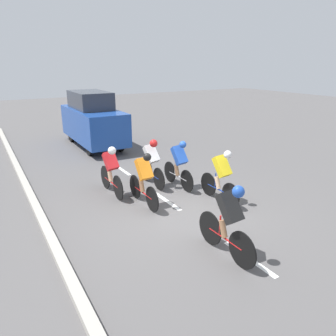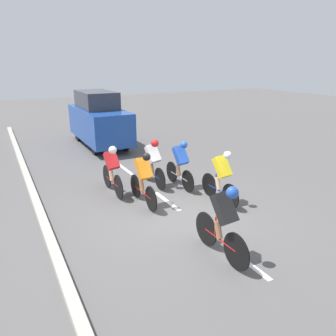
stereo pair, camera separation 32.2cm
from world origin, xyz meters
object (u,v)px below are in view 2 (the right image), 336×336
at_px(cyclist_red, 112,168).
at_px(cyclist_blue, 180,163).
at_px(support_car, 99,119).
at_px(cyclist_yellow, 221,175).
at_px(cyclist_black, 223,220).
at_px(cyclist_orange, 143,177).
at_px(cyclist_white, 153,161).

bearing_deg(cyclist_red, cyclist_blue, 166.18).
xyz_separation_m(cyclist_blue, support_car, (0.57, -6.30, 0.41)).
bearing_deg(cyclist_red, support_car, -103.42).
relative_size(cyclist_yellow, cyclist_black, 0.96).
relative_size(cyclist_blue, cyclist_red, 0.96).
relative_size(cyclist_blue, cyclist_black, 0.97).
xyz_separation_m(cyclist_blue, cyclist_orange, (1.49, 0.65, 0.00)).
height_order(cyclist_yellow, support_car, support_car).
xyz_separation_m(cyclist_red, cyclist_black, (-0.78, 4.12, 0.05)).
height_order(cyclist_red, support_car, support_car).
bearing_deg(cyclist_orange, cyclist_blue, -156.34).
bearing_deg(cyclist_black, cyclist_white, -97.31).
distance_m(cyclist_blue, cyclist_orange, 1.63).
relative_size(cyclist_black, support_car, 0.37).
bearing_deg(cyclist_orange, cyclist_yellow, 155.76).
distance_m(cyclist_yellow, cyclist_white, 2.28).
xyz_separation_m(cyclist_red, cyclist_orange, (-0.47, 1.14, 0.01)).
bearing_deg(cyclist_orange, cyclist_red, -67.60).
relative_size(cyclist_yellow, cyclist_orange, 0.96).
relative_size(cyclist_blue, support_car, 0.36).
bearing_deg(cyclist_blue, cyclist_white, -39.38).
bearing_deg(cyclist_yellow, cyclist_orange, -24.24).
xyz_separation_m(cyclist_blue, cyclist_black, (1.18, 3.64, 0.04)).
distance_m(cyclist_red, support_car, 6.00).
height_order(cyclist_white, cyclist_red, cyclist_white).
height_order(cyclist_black, support_car, support_car).
bearing_deg(cyclist_black, cyclist_yellow, -126.16).
distance_m(cyclist_blue, cyclist_black, 3.83).
distance_m(cyclist_orange, support_car, 7.03).
bearing_deg(cyclist_black, cyclist_blue, -107.98).
distance_m(cyclist_white, cyclist_red, 1.31).
bearing_deg(cyclist_white, cyclist_orange, 54.53).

